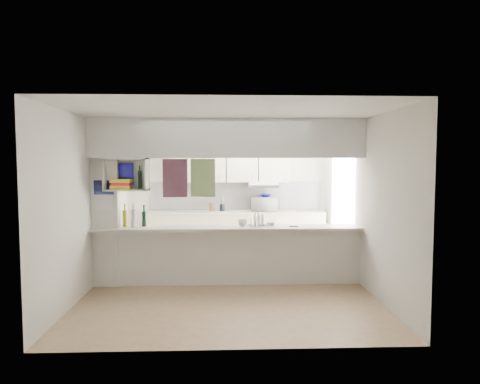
{
  "coord_description": "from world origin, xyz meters",
  "views": [
    {
      "loc": [
        -0.07,
        -6.69,
        1.94
      ],
      "look_at": [
        0.21,
        0.5,
        1.43
      ],
      "focal_mm": 32.0,
      "sensor_mm": 36.0,
      "label": 1
    }
  ],
  "objects_px": {
    "microwave": "(266,204)",
    "bowl": "(266,195)",
    "dish_rack": "(261,221)",
    "wine_bottles": "(129,218)"
  },
  "relations": [
    {
      "from": "microwave",
      "to": "dish_rack",
      "type": "xyz_separation_m",
      "value": [
        -0.28,
        -2.09,
        -0.07
      ]
    },
    {
      "from": "bowl",
      "to": "dish_rack",
      "type": "bearing_deg",
      "value": -97.68
    },
    {
      "from": "bowl",
      "to": "wine_bottles",
      "type": "bearing_deg",
      "value": -138.57
    },
    {
      "from": "dish_rack",
      "to": "bowl",
      "type": "bearing_deg",
      "value": 78.26
    },
    {
      "from": "microwave",
      "to": "bowl",
      "type": "xyz_separation_m",
      "value": [
        -0.0,
        -0.02,
        0.18
      ]
    },
    {
      "from": "microwave",
      "to": "wine_bottles",
      "type": "relative_size",
      "value": 1.02
    },
    {
      "from": "microwave",
      "to": "bowl",
      "type": "bearing_deg",
      "value": 102.14
    },
    {
      "from": "dish_rack",
      "to": "wine_bottles",
      "type": "relative_size",
      "value": 0.79
    },
    {
      "from": "dish_rack",
      "to": "wine_bottles",
      "type": "bearing_deg",
      "value": 176.11
    },
    {
      "from": "bowl",
      "to": "dish_rack",
      "type": "height_order",
      "value": "bowl"
    }
  ]
}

